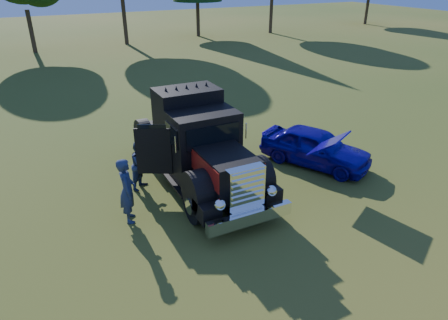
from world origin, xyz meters
TOP-DOWN VIEW (x-y plane):
  - ground at (0.00, 0.00)m, footprint 120.00×120.00m
  - diamond_t_truck at (-0.70, 2.30)m, footprint 3.27×7.16m
  - hotrod_coupe at (3.59, 1.65)m, footprint 3.27×4.36m
  - spectator_near at (-3.36, 1.14)m, footprint 0.60×0.78m
  - spectator_far at (-2.50, 2.82)m, footprint 0.99×0.98m

SIDE VIEW (x-z plane):
  - ground at x=0.00m, z-range 0.00..0.00m
  - hotrod_coupe at x=3.59m, z-range -0.26..1.63m
  - spectator_far at x=-2.50m, z-range 0.00..1.61m
  - spectator_near at x=-3.36m, z-range 0.00..1.92m
  - diamond_t_truck at x=-0.70m, z-range -0.22..2.78m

